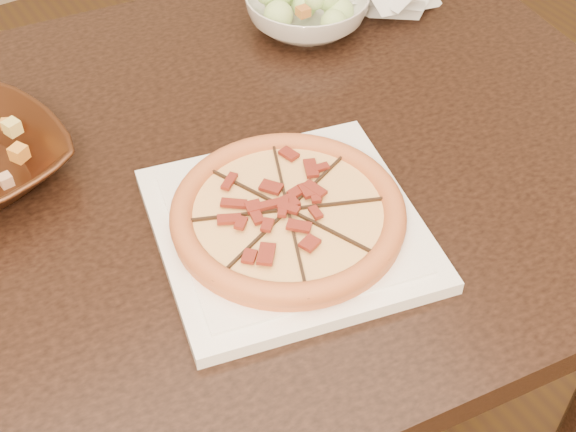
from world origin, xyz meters
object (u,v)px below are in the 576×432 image
(plate, at_px, (288,228))
(pizza, at_px, (288,214))
(dining_table, at_px, (170,235))
(salad_bowl, at_px, (307,11))

(plate, bearing_deg, pizza, 176.19)
(dining_table, distance_m, pizza, 0.23)
(dining_table, height_order, salad_bowl, salad_bowl)
(plate, xyz_separation_m, pizza, (-0.00, 0.00, 0.02))
(dining_table, bearing_deg, pizza, -62.58)
(dining_table, xyz_separation_m, plate, (0.09, -0.17, 0.11))
(pizza, bearing_deg, salad_bowl, 54.18)
(salad_bowl, bearing_deg, plate, -125.81)
(pizza, bearing_deg, dining_table, 117.42)
(plate, bearing_deg, dining_table, 117.43)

